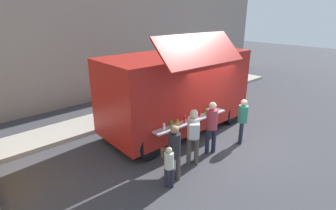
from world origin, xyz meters
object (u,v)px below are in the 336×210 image
at_px(customer_front_ordering, 212,123).
at_px(customer_rear_waiting, 174,149).
at_px(customer_extra_browsing, 243,117).
at_px(child_near_queue, 169,164).
at_px(food_truck_main, 177,90).
at_px(customer_mid_with_backpack, 193,132).
at_px(trash_bin, 194,88).

distance_m(customer_front_ordering, customer_rear_waiting, 1.91).
relative_size(customer_rear_waiting, customer_extra_browsing, 1.01).
height_order(customer_front_ordering, child_near_queue, customer_front_ordering).
bearing_deg(customer_front_ordering, food_truck_main, 12.51).
bearing_deg(customer_mid_with_backpack, customer_extra_browsing, -51.95).
distance_m(trash_bin, customer_mid_with_backpack, 6.69).
relative_size(trash_bin, child_near_queue, 0.77).
relative_size(food_truck_main, customer_front_ordering, 3.28).
xyz_separation_m(trash_bin, customer_extra_browsing, (-2.75, -4.62, 0.49)).
xyz_separation_m(trash_bin, child_near_queue, (-6.28, -4.74, 0.25)).
bearing_deg(food_truck_main, trash_bin, 34.49).
distance_m(food_truck_main, customer_front_ordering, 2.14).
bearing_deg(customer_rear_waiting, trash_bin, -12.92).
height_order(food_truck_main, trash_bin, food_truck_main).
height_order(trash_bin, customer_rear_waiting, customer_rear_waiting).
distance_m(customer_front_ordering, customer_mid_with_backpack, 0.93).
xyz_separation_m(trash_bin, customer_front_ordering, (-4.07, -4.34, 0.58)).
xyz_separation_m(customer_mid_with_backpack, child_near_queue, (-1.27, -0.33, -0.36)).
distance_m(customer_front_ordering, customer_extra_browsing, 1.35).
bearing_deg(trash_bin, child_near_queue, -142.96).
bearing_deg(customer_rear_waiting, customer_front_ordering, -42.99).
height_order(customer_extra_browsing, child_near_queue, customer_extra_browsing).
relative_size(customer_front_ordering, customer_rear_waiting, 1.07).
xyz_separation_m(food_truck_main, customer_mid_with_backpack, (-1.38, -2.08, -0.54)).
relative_size(food_truck_main, trash_bin, 6.23).
relative_size(customer_rear_waiting, child_near_queue, 1.37).
xyz_separation_m(customer_rear_waiting, child_near_queue, (-0.31, -0.15, -0.25)).
height_order(customer_mid_with_backpack, customer_extra_browsing, customer_mid_with_backpack).
bearing_deg(child_near_queue, customer_rear_waiting, -16.62).
bearing_deg(customer_rear_waiting, customer_mid_with_backpack, -39.90).
distance_m(food_truck_main, child_near_queue, 3.70).
bearing_deg(trash_bin, customer_extra_browsing, -120.78).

